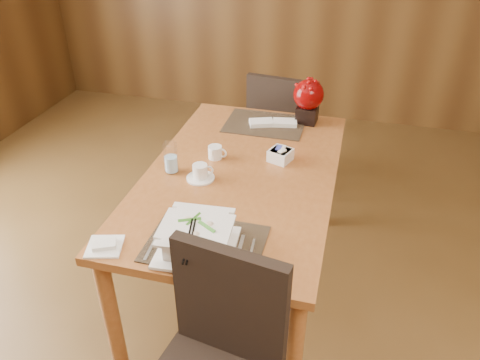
% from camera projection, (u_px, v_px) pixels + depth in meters
% --- Properties ---
extents(dining_table, '(0.90, 1.50, 0.75)m').
position_uv_depth(dining_table, '(241.00, 189.00, 2.32)').
color(dining_table, '#A35E2D').
rests_on(dining_table, ground).
extents(placemat_near, '(0.45, 0.33, 0.01)m').
position_uv_depth(placemat_near, '(206.00, 243.00, 1.81)').
color(placemat_near, black).
rests_on(placemat_near, dining_table).
extents(placemat_far, '(0.45, 0.33, 0.01)m').
position_uv_depth(placemat_far, '(265.00, 124.00, 2.71)').
color(placemat_far, black).
rests_on(placemat_far, dining_table).
extents(soup_setting, '(0.31, 0.31, 0.12)m').
position_uv_depth(soup_setting, '(197.00, 238.00, 1.76)').
color(soup_setting, white).
rests_on(soup_setting, dining_table).
extents(coffee_cup, '(0.13, 0.13, 0.08)m').
position_uv_depth(coffee_cup, '(200.00, 173.00, 2.20)').
color(coffee_cup, white).
rests_on(coffee_cup, dining_table).
extents(water_glass, '(0.08, 0.08, 0.16)m').
position_uv_depth(water_glass, '(171.00, 158.00, 2.23)').
color(water_glass, silver).
rests_on(water_glass, dining_table).
extents(creamer_jug, '(0.10, 0.10, 0.07)m').
position_uv_depth(creamer_jug, '(215.00, 152.00, 2.37)').
color(creamer_jug, white).
rests_on(creamer_jug, dining_table).
extents(sugar_caddy, '(0.13, 0.13, 0.06)m').
position_uv_depth(sugar_caddy, '(280.00, 155.00, 2.35)').
color(sugar_caddy, white).
rests_on(sugar_caddy, dining_table).
extents(berry_decor, '(0.17, 0.17, 0.26)m').
position_uv_depth(berry_decor, '(308.00, 99.00, 2.66)').
color(berry_decor, black).
rests_on(berry_decor, dining_table).
extents(napkins_far, '(0.29, 0.16, 0.02)m').
position_uv_depth(napkins_far, '(275.00, 123.00, 2.69)').
color(napkins_far, white).
rests_on(napkins_far, dining_table).
extents(bread_plate, '(0.16, 0.16, 0.01)m').
position_uv_depth(bread_plate, '(105.00, 247.00, 1.80)').
color(bread_plate, white).
rests_on(bread_plate, dining_table).
extents(far_chair, '(0.47, 0.47, 0.90)m').
position_uv_depth(far_chair, '(280.00, 126.00, 3.25)').
color(far_chair, black).
rests_on(far_chair, ground).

